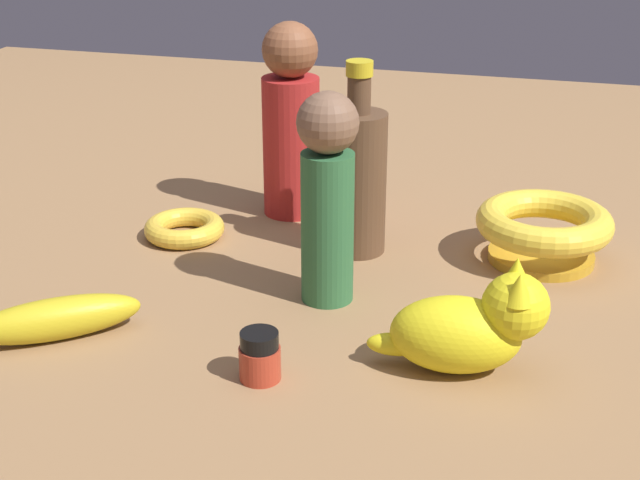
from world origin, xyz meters
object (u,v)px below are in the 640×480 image
(bowl, at_px, (544,228))
(nail_polish_jar, at_px, (260,356))
(person_figure_child, at_px, (328,192))
(cat_figurine, at_px, (472,325))
(banana, at_px, (56,319))
(person_figure_adult, at_px, (291,122))
(bottle_tall, at_px, (358,178))
(bangle, at_px, (184,228))

(bowl, distance_m, nail_polish_jar, 0.38)
(nail_polish_jar, relative_size, person_figure_child, 0.21)
(cat_figurine, bearing_deg, banana, -83.00)
(banana, distance_m, person_figure_child, 0.28)
(person_figure_adult, distance_m, person_figure_child, 0.23)
(bottle_tall, height_order, person_figure_child, bottle_tall)
(person_figure_child, bearing_deg, bangle, -117.28)
(banana, height_order, bangle, banana)
(cat_figurine, xyz_separation_m, nail_polish_jar, (0.06, -0.17, -0.02))
(bottle_tall, relative_size, cat_figurine, 1.39)
(bowl, xyz_separation_m, nail_polish_jar, (0.31, -0.21, -0.02))
(person_figure_adult, height_order, banana, person_figure_adult)
(bowl, relative_size, bangle, 1.58)
(bottle_tall, distance_m, bowl, 0.21)
(nail_polish_jar, xyz_separation_m, person_figure_child, (-0.16, 0.02, 0.09))
(person_figure_child, bearing_deg, person_figure_adult, -154.07)
(nail_polish_jar, bearing_deg, bangle, -145.49)
(bottle_tall, distance_m, banana, 0.35)
(person_figure_adult, relative_size, nail_polish_jar, 5.31)
(cat_figurine, distance_m, person_figure_child, 0.20)
(banana, height_order, nail_polish_jar, nail_polish_jar)
(person_figure_adult, bearing_deg, banana, -17.53)
(person_figure_child, bearing_deg, nail_polish_jar, -5.40)
(cat_figurine, relative_size, bangle, 1.65)
(bowl, relative_size, banana, 0.94)
(person_figure_adult, xyz_separation_m, banana, (0.36, -0.11, -0.09))
(cat_figurine, distance_m, nail_polish_jar, 0.18)
(nail_polish_jar, distance_m, bangle, 0.32)
(person_figure_adult, xyz_separation_m, person_figure_child, (0.21, 0.10, -0.00))
(banana, height_order, person_figure_child, person_figure_child)
(cat_figurine, distance_m, bangle, 0.41)
(person_figure_adult, height_order, cat_figurine, person_figure_adult)
(person_figure_adult, distance_m, banana, 0.39)
(bowl, bearing_deg, bottle_tall, -82.71)
(bowl, height_order, nail_polish_jar, bowl)
(bowl, distance_m, person_figure_child, 0.26)
(banana, bearing_deg, bowl, -2.22)
(banana, xyz_separation_m, nail_polish_jar, (0.02, 0.20, 0.00))
(nail_polish_jar, relative_size, bangle, 0.48)
(nail_polish_jar, bearing_deg, bowl, 145.18)
(person_figure_adult, bearing_deg, nail_polish_jar, 13.13)
(bottle_tall, bearing_deg, nail_polish_jar, -3.20)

